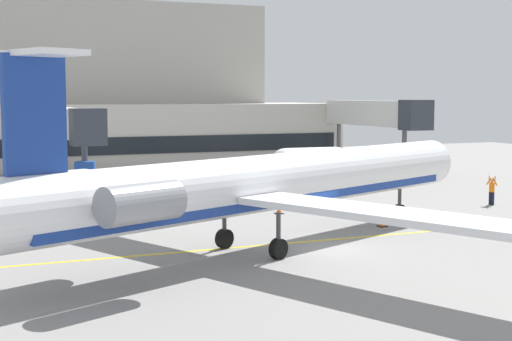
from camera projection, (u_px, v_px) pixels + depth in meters
name	position (u px, v px, depth m)	size (l,w,h in m)	color
ground	(328.00, 249.00, 34.26)	(120.00, 120.00, 0.11)	gray
terminal_building	(76.00, 101.00, 76.05)	(57.87, 14.29, 16.67)	#B7B2A8
jet_bridge_west	(73.00, 124.00, 59.26)	(2.40, 17.48, 6.13)	silver
jet_bridge_east	(377.00, 114.00, 70.62)	(2.40, 16.33, 6.66)	silver
regional_jet	(263.00, 184.00, 33.47)	(31.53, 25.97, 8.52)	white
baggage_tug	(93.00, 179.00, 53.93)	(3.77, 2.64, 2.26)	#1E4CB2
pushback_tractor	(384.00, 174.00, 58.13)	(2.52, 3.40, 2.10)	#E5B20C
belt_loader	(269.00, 175.00, 56.37)	(2.84, 3.90, 2.20)	#1E4CB2
fuel_tank	(311.00, 160.00, 64.21)	(7.11, 2.46, 2.57)	white
marshaller	(492.00, 190.00, 47.75)	(0.34, 0.82, 1.89)	#191E33
safety_cone_alpha	(382.00, 222.00, 39.91)	(0.47, 0.47, 0.55)	orange
safety_cone_bravo	(154.00, 221.00, 40.38)	(0.47, 0.47, 0.55)	orange
safety_cone_charlie	(279.00, 210.00, 44.26)	(0.47, 0.47, 0.55)	orange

